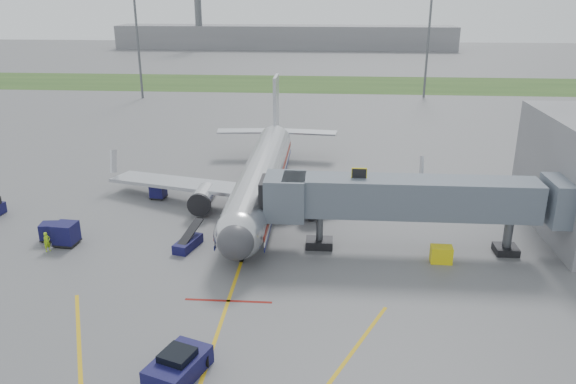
# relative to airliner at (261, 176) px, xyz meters

# --- Properties ---
(ground) EXTENTS (400.00, 400.00, 0.00)m
(ground) POSITION_rel_airliner_xyz_m (-0.00, -15.25, -2.65)
(ground) COLOR #565659
(ground) RESTS_ON ground
(grass_strip) EXTENTS (300.00, 25.00, 0.01)m
(grass_strip) POSITION_rel_airliner_xyz_m (-0.00, 74.75, -2.64)
(grass_strip) COLOR #2D4C1E
(grass_strip) RESTS_ON ground
(apron_markings) EXTENTS (21.52, 50.00, 0.01)m
(apron_markings) POSITION_rel_airliner_xyz_m (-0.00, -22.65, -2.64)
(apron_markings) COLOR gold
(apron_markings) RESTS_ON ground
(airliner) EXTENTS (32.10, 35.67, 10.25)m
(airliner) POSITION_rel_airliner_xyz_m (0.00, 0.00, 0.00)
(airliner) COLOR silver
(airliner) RESTS_ON ground
(jet_bridge) EXTENTS (25.30, 4.00, 6.90)m
(jet_bridge) POSITION_rel_airliner_xyz_m (12.86, -10.25, 1.82)
(jet_bridge) COLOR slate
(jet_bridge) RESTS_ON ground
(light_mast_left) EXTENTS (2.00, 0.44, 20.40)m
(light_mast_left) POSITION_rel_airliner_xyz_m (-30.00, 54.75, 8.13)
(light_mast_left) COLOR #595B60
(light_mast_left) RESTS_ON ground
(light_mast_right) EXTENTS (2.00, 0.44, 20.40)m
(light_mast_right) POSITION_rel_airliner_xyz_m (25.00, 59.75, 8.13)
(light_mast_right) COLOR #595B60
(light_mast_right) RESTS_ON ground
(distant_terminal) EXTENTS (120.00, 14.00, 8.00)m
(distant_terminal) POSITION_rel_airliner_xyz_m (-10.00, 154.75, 1.35)
(distant_terminal) COLOR slate
(distant_terminal) RESTS_ON ground
(pushback_tug) EXTENTS (3.41, 4.25, 1.54)m
(pushback_tug) POSITION_rel_airliner_xyz_m (-1.34, -27.22, -2.00)
(pushback_tug) COLOR #0E0D3B
(pushback_tug) RESTS_ON ground
(baggage_cart_a) EXTENTS (1.59, 1.59, 1.56)m
(baggage_cart_a) POSITION_rel_airliner_xyz_m (-10.57, 0.03, -1.85)
(baggage_cart_a) COLOR #0E0D3B
(baggage_cart_a) RESTS_ON ground
(baggage_cart_b) EXTENTS (1.57, 1.57, 1.50)m
(baggage_cart_b) POSITION_rel_airliner_xyz_m (-16.79, -10.52, -1.88)
(baggage_cart_b) COLOR #0E0D3B
(baggage_cart_b) RESTS_ON ground
(baggage_cart_c) EXTENTS (1.91, 1.91, 1.91)m
(baggage_cart_c) POSITION_rel_airliner_xyz_m (-14.94, -11.36, -1.67)
(baggage_cart_c) COLOR #0E0D3B
(baggage_cart_c) RESTS_ON ground
(belt_loader) EXTENTS (1.99, 3.85, 1.82)m
(belt_loader) POSITION_rel_airliner_xyz_m (-4.74, -11.21, -2.19)
(belt_loader) COLOR #0E0D3B
(belt_loader) RESTS_ON ground
(ground_power_cart) EXTENTS (1.68, 1.15, 1.31)m
(ground_power_cart) POSITION_rel_airliner_xyz_m (15.50, -12.25, -2.00)
(ground_power_cart) COLOR yellow
(ground_power_cart) RESTS_ON ground
(ramp_worker) EXTENTS (0.64, 0.71, 1.64)m
(ramp_worker) POSITION_rel_airliner_xyz_m (-15.95, -12.65, -1.83)
(ramp_worker) COLOR #9BD118
(ramp_worker) RESTS_ON ground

